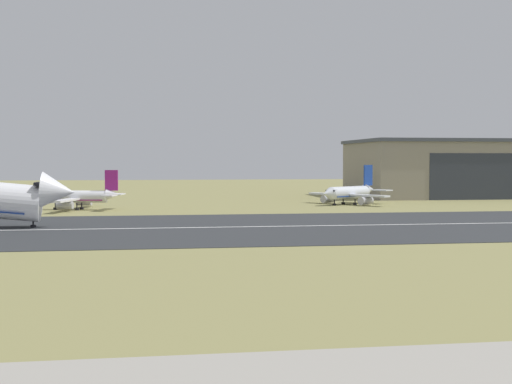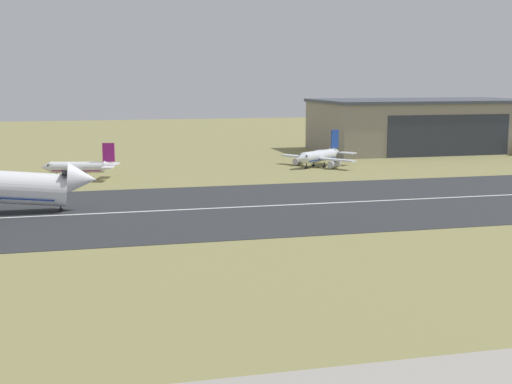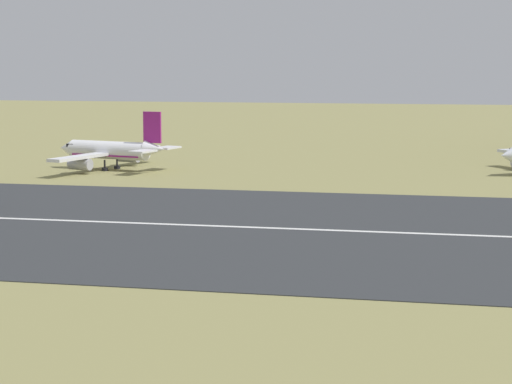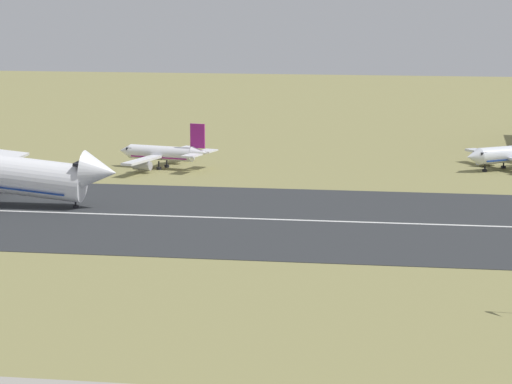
{
  "view_description": "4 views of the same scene",
  "coord_description": "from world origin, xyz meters",
  "views": [
    {
      "loc": [
        -23.45,
        -3.95,
        9.91
      ],
      "look_at": [
        -8.12,
        93.54,
        5.54
      ],
      "focal_mm": 50.0,
      "sensor_mm": 36.0,
      "label": 1
    },
    {
      "loc": [
        -36.72,
        -17.29,
        22.2
      ],
      "look_at": [
        -11.95,
        80.5,
        5.92
      ],
      "focal_mm": 50.0,
      "sensor_mm": 36.0,
      "label": 2
    },
    {
      "loc": [
        11.74,
        16.15,
        14.54
      ],
      "look_at": [
        -4.42,
        89.02,
        4.75
      ],
      "focal_mm": 70.0,
      "sensor_mm": 36.0,
      "label": 3
    },
    {
      "loc": [
        12.62,
        -56.78,
        31.13
      ],
      "look_at": [
        -11.12,
        87.38,
        6.01
      ],
      "focal_mm": 85.0,
      "sensor_mm": 36.0,
      "label": 4
    }
  ],
  "objects": [
    {
      "name": "runway_centreline",
      "position": [
        0.0,
        100.54,
        0.07
      ],
      "size": [
        348.82,
        0.7,
        0.01
      ],
      "primitive_type": "cube",
      "color": "silver",
      "rests_on": "runway_strip"
    },
    {
      "name": "airplane_parked_centre",
      "position": [
        -36.35,
        142.63,
        2.57
      ],
      "size": [
        17.52,
        23.5,
        8.01
      ],
      "color": "white",
      "rests_on": "ground_plane"
    },
    {
      "name": "ground_plane",
      "position": [
        0.0,
        50.27,
        0.0
      ],
      "size": [
        627.58,
        627.58,
        0.0
      ],
      "primitive_type": "plane",
      "color": "olive"
    },
    {
      "name": "runway_strip",
      "position": [
        0.0,
        100.54,
        0.03
      ],
      "size": [
        387.58,
        49.16,
        0.06
      ],
      "primitive_type": "cube",
      "color": "#2B2D30",
      "rests_on": "ground_plane"
    },
    {
      "name": "airplane_parked_west",
      "position": [
        22.21,
        150.98,
        2.59
      ],
      "size": [
        18.55,
        19.4,
        8.88
      ],
      "color": "silver",
      "rests_on": "ground_plane"
    }
  ]
}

